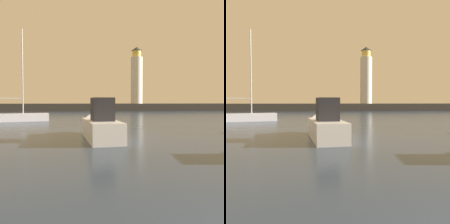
{
  "view_description": "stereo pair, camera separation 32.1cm",
  "coord_description": "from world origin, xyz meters",
  "views": [
    {
      "loc": [
        -3.83,
        -2.38,
        2.26
      ],
      "look_at": [
        -1.93,
        14.56,
        1.54
      ],
      "focal_mm": 40.19,
      "sensor_mm": 36.0,
      "label": 1
    },
    {
      "loc": [
        -3.51,
        -2.41,
        2.26
      ],
      "look_at": [
        -1.93,
        14.56,
        1.54
      ],
      "focal_mm": 40.19,
      "sensor_mm": 36.0,
      "label": 2
    }
  ],
  "objects": [
    {
      "name": "ground_plane",
      "position": [
        0.0,
        28.41,
        0.0
      ],
      "size": [
        220.0,
        220.0,
        0.0
      ],
      "primitive_type": "plane",
      "color": "#2D3D51"
    },
    {
      "name": "breakwater",
      "position": [
        0.0,
        56.81,
        0.87
      ],
      "size": [
        91.82,
        4.73,
        1.74
      ],
      "primitive_type": "cube",
      "color": "#423F3D",
      "rests_on": "ground_plane"
    },
    {
      "name": "sailboat_moored",
      "position": [
        -11.37,
        26.78,
        0.52
      ],
      "size": [
        7.11,
        3.37,
        10.43
      ],
      "color": "silver",
      "rests_on": "ground_plane"
    },
    {
      "name": "lighthouse",
      "position": [
        8.76,
        56.81,
        8.13
      ],
      "size": [
        2.76,
        2.76,
        13.49
      ],
      "color": "silver",
      "rests_on": "breakwater"
    },
    {
      "name": "motorboat_3",
      "position": [
        -2.89,
        13.2,
        0.76
      ],
      "size": [
        2.38,
        6.63,
        2.69
      ],
      "color": "white",
      "rests_on": "ground_plane"
    }
  ]
}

